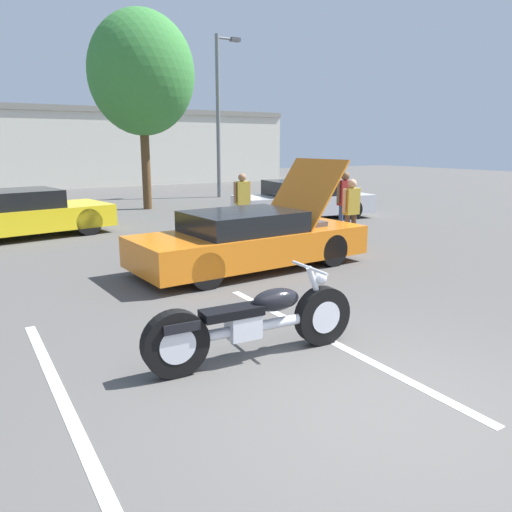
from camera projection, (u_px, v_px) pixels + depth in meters
The scene contains 13 objects.
ground_plane at pixel (379, 412), 4.53m from camera, with size 80.00×80.00×0.00m, color #514F4C.
parking_stripe_foreground at pixel (65, 404), 4.66m from camera, with size 0.12×4.73×0.01m, color white.
parking_stripe_middle at pixel (326, 339), 6.24m from camera, with size 0.12×4.73×0.01m, color white.
far_building at pixel (14, 145), 27.05m from camera, with size 32.00×4.20×4.40m.
light_pole at pixel (220, 109), 22.23m from camera, with size 1.21×0.28×7.04m.
tree_background at pixel (142, 74), 17.75m from camera, with size 3.76×3.76×7.01m.
motorcycle at pixel (254, 323), 5.58m from camera, with size 2.58×0.70×1.00m.
show_car_hood_open at pixel (251, 239), 9.69m from camera, with size 4.72×2.05×2.08m.
parked_car_right_row at pixel (302, 201), 16.27m from camera, with size 4.64×2.42×1.24m.
parked_car_left_row at pixel (25, 214), 13.06m from camera, with size 4.39×2.60×1.23m.
spectator_near_motorcycle at pixel (242, 198), 13.44m from camera, with size 0.52×0.21×1.62m.
spectator_by_show_car at pixel (351, 207), 11.66m from camera, with size 0.52×0.21×1.59m.
spectator_far_lot at pixel (345, 198), 13.05m from camera, with size 0.52×0.22×1.68m.
Camera 1 is at (-3.09, -2.94, 2.38)m, focal length 35.00 mm.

